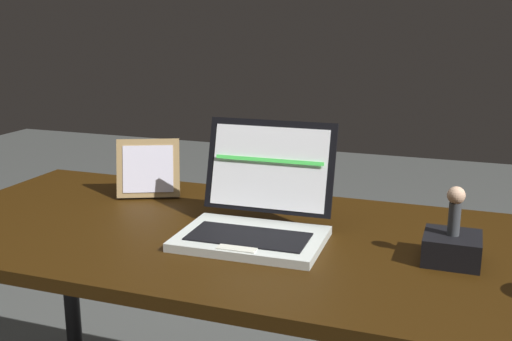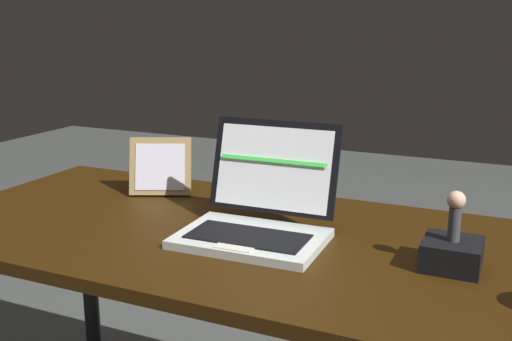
% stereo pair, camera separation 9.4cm
% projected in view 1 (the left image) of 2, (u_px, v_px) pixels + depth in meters
% --- Properties ---
extents(desk, '(1.45, 0.66, 0.70)m').
position_uv_depth(desk, '(247.00, 268.00, 1.29)').
color(desk, black).
rests_on(desk, ground).
extents(laptop_front, '(0.29, 0.27, 0.23)m').
position_uv_depth(laptop_front, '(257.00, 215.00, 1.24)').
color(laptop_front, '#B5BCB6').
rests_on(laptop_front, desk).
extents(photo_frame, '(0.16, 0.11, 0.15)m').
position_uv_depth(photo_frame, '(148.00, 169.00, 1.52)').
color(photo_frame, olive).
rests_on(photo_frame, desk).
extents(figurine_stand, '(0.10, 0.10, 0.05)m').
position_uv_depth(figurine_stand, '(452.00, 248.00, 1.12)').
color(figurine_stand, black).
rests_on(figurine_stand, desk).
extents(figurine, '(0.03, 0.03, 0.09)m').
position_uv_depth(figurine, '(455.00, 206.00, 1.10)').
color(figurine, '#35383C').
rests_on(figurine, figurine_stand).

